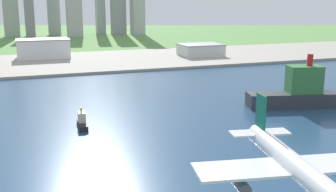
# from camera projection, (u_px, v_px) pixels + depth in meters

# --- Properties ---
(ground_plane) EXTENTS (2400.00, 2400.00, 0.00)m
(ground_plane) POSITION_uv_depth(u_px,v_px,m) (144.00, 108.00, 248.48)
(ground_plane) COLOR #5B8E47
(water_bay) EXTENTS (840.00, 360.00, 0.15)m
(water_bay) POSITION_uv_depth(u_px,v_px,m) (181.00, 139.00, 193.47)
(water_bay) COLOR navy
(water_bay) RESTS_ON ground
(industrial_pier) EXTENTS (840.00, 140.00, 2.50)m
(industrial_pier) POSITION_uv_depth(u_px,v_px,m) (90.00, 61.00, 422.32)
(industrial_pier) COLOR #9F9C8F
(industrial_pier) RESTS_ON ground
(airplane_landing) EXTENTS (37.78, 44.86, 13.58)m
(airplane_landing) POSITION_uv_depth(u_px,v_px,m) (297.00, 169.00, 76.22)
(airplane_landing) COLOR silver
(tugboat_small) EXTENTS (5.06, 16.79, 9.77)m
(tugboat_small) POSITION_uv_depth(u_px,v_px,m) (82.00, 122.00, 210.75)
(tugboat_small) COLOR black
(tugboat_small) RESTS_ON water_bay
(container_barge) EXTENTS (55.66, 27.16, 31.48)m
(container_barge) POSITION_uv_depth(u_px,v_px,m) (297.00, 92.00, 249.58)
(container_barge) COLOR #2D3338
(container_barge) RESTS_ON water_bay
(warehouse_main) EXTENTS (53.21, 30.67, 19.71)m
(warehouse_main) POSITION_uv_depth(u_px,v_px,m) (43.00, 48.00, 436.74)
(warehouse_main) COLOR white
(warehouse_main) RESTS_ON industrial_pier
(warehouse_annex) EXTENTS (44.77, 33.66, 12.48)m
(warehouse_annex) POSITION_uv_depth(u_px,v_px,m) (201.00, 50.00, 455.28)
(warehouse_annex) COLOR silver
(warehouse_annex) RESTS_ON industrial_pier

